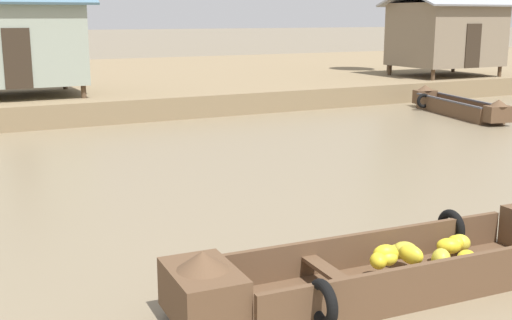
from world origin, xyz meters
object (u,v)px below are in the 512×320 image
at_px(fishing_skiff_distant, 458,107).
at_px(stilt_house_left, 9,40).
at_px(banana_boat, 398,265).
at_px(stilt_house_mid_left, 446,33).

xyz_separation_m(fishing_skiff_distant, stilt_house_left, (-13.40, 6.03, 2.26)).
distance_m(banana_boat, fishing_skiff_distant, 15.19).
bearing_deg(fishing_skiff_distant, stilt_house_left, 155.76).
bearing_deg(stilt_house_left, banana_boat, -81.74).
xyz_separation_m(stilt_house_left, stilt_house_mid_left, (17.72, -0.64, 0.02)).
distance_m(stilt_house_left, stilt_house_mid_left, 17.73).
relative_size(fishing_skiff_distant, stilt_house_left, 1.00).
distance_m(banana_boat, stilt_house_left, 16.82).
bearing_deg(stilt_house_mid_left, fishing_skiff_distant, -128.67).
height_order(banana_boat, stilt_house_mid_left, stilt_house_mid_left).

